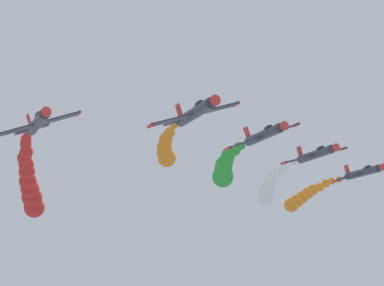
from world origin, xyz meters
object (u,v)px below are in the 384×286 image
(airplane_left_inner, at_px, (264,134))
(airplane_left_outer, at_px, (316,154))
(airplane_trailing, at_px, (363,172))
(airplane_right_inner, at_px, (38,122))
(airplane_lead, at_px, (196,112))

(airplane_left_inner, relative_size, airplane_left_outer, 1.00)
(airplane_left_inner, distance_m, airplane_trailing, 32.74)
(airplane_left_outer, relative_size, airplane_trailing, 1.00)
(airplane_left_inner, height_order, airplane_right_inner, airplane_left_inner)
(airplane_lead, relative_size, airplane_trailing, 1.00)
(airplane_trailing, bearing_deg, airplane_right_inner, 22.91)
(airplane_right_inner, distance_m, airplane_trailing, 55.45)
(airplane_left_inner, bearing_deg, airplane_left_outer, -138.43)
(airplane_left_outer, xyz_separation_m, airplane_trailing, (-13.00, -10.36, -0.38))
(airplane_trailing, bearing_deg, airplane_lead, 41.37)
(airplane_trailing, bearing_deg, airplane_left_inner, 40.05)
(airplane_left_outer, bearing_deg, airplane_trailing, -141.43)
(airplane_right_inner, height_order, airplane_trailing, airplane_trailing)
(airplane_lead, height_order, airplane_left_outer, airplane_left_outer)
(airplane_left_inner, relative_size, airplane_trailing, 1.00)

